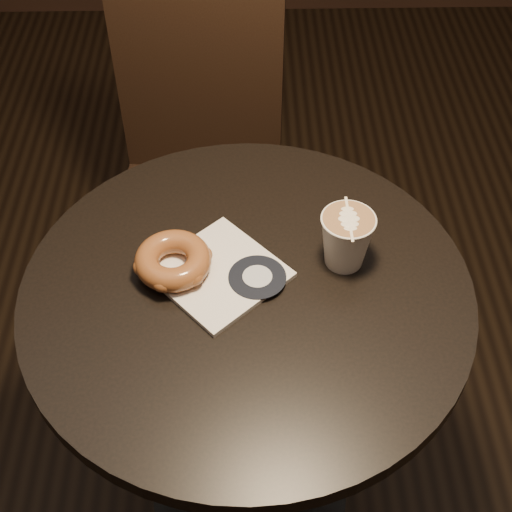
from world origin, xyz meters
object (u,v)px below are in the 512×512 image
Objects in this scene: doughnut at (173,260)px; latte_cup at (346,240)px; cafe_table at (248,360)px; chair at (199,157)px; pastry_bag at (219,273)px.

latte_cup is at bearing 3.89° from doughnut.
latte_cup is (0.15, 0.05, 0.25)m from cafe_table.
doughnut is (-0.11, 0.03, 0.23)m from cafe_table.
chair reaches higher than doughnut.
cafe_table is 6.29× the size of doughnut.
chair is 10.00× the size of latte_cup.
cafe_table is 7.94× the size of latte_cup.
latte_cup reaches higher than doughnut.
pastry_bag is (0.06, -0.56, 0.23)m from chair.
cafe_table is at bearing -15.18° from doughnut.
chair reaches higher than latte_cup.
latte_cup is at bearing -35.07° from pastry_bag.
chair is 7.91× the size of doughnut.
cafe_table is at bearing -162.43° from latte_cup.
chair is 0.61m from pastry_bag.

